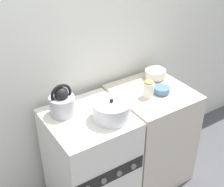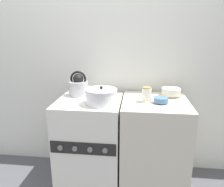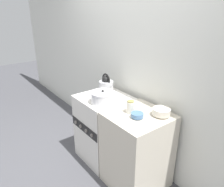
{
  "view_description": "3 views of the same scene",
  "coord_description": "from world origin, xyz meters",
  "px_view_note": "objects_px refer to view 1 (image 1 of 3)",
  "views": [
    {
      "loc": [
        -0.85,
        -1.32,
        2.19
      ],
      "look_at": [
        0.23,
        0.33,
        0.98
      ],
      "focal_mm": 50.0,
      "sensor_mm": 36.0,
      "label": 1
    },
    {
      "loc": [
        0.43,
        -1.6,
        1.49
      ],
      "look_at": [
        0.22,
        0.27,
        0.96
      ],
      "focal_mm": 35.0,
      "sensor_mm": 36.0,
      "label": 2
    },
    {
      "loc": [
        2.03,
        -1.12,
        1.94
      ],
      "look_at": [
        0.19,
        0.28,
        0.99
      ],
      "focal_mm": 35.0,
      "sensor_mm": 36.0,
      "label": 3
    }
  ],
  "objects_px": {
    "stove": "(90,162)",
    "cooking_pot": "(111,110)",
    "storage_jar": "(148,89)",
    "small_ceramic_bowl": "(162,90)",
    "enamel_bowl": "(155,73)",
    "kettle": "(62,103)"
  },
  "relations": [
    {
      "from": "stove",
      "to": "enamel_bowl",
      "type": "height_order",
      "value": "enamel_bowl"
    },
    {
      "from": "stove",
      "to": "kettle",
      "type": "bearing_deg",
      "value": 134.74
    },
    {
      "from": "stove",
      "to": "small_ceramic_bowl",
      "type": "distance_m",
      "value": 0.81
    },
    {
      "from": "storage_jar",
      "to": "small_ceramic_bowl",
      "type": "bearing_deg",
      "value": -8.68
    },
    {
      "from": "cooking_pot",
      "to": "small_ceramic_bowl",
      "type": "xyz_separation_m",
      "value": [
        0.51,
        0.06,
        -0.03
      ]
    },
    {
      "from": "cooking_pot",
      "to": "small_ceramic_bowl",
      "type": "relative_size",
      "value": 2.2
    },
    {
      "from": "small_ceramic_bowl",
      "to": "stove",
      "type": "bearing_deg",
      "value": 175.65
    },
    {
      "from": "cooking_pot",
      "to": "kettle",
      "type": "bearing_deg",
      "value": 137.85
    },
    {
      "from": "enamel_bowl",
      "to": "small_ceramic_bowl",
      "type": "xyz_separation_m",
      "value": [
        -0.12,
        -0.22,
        -0.02
      ]
    },
    {
      "from": "cooking_pot",
      "to": "small_ceramic_bowl",
      "type": "height_order",
      "value": "cooking_pot"
    },
    {
      "from": "enamel_bowl",
      "to": "small_ceramic_bowl",
      "type": "relative_size",
      "value": 1.44
    },
    {
      "from": "small_ceramic_bowl",
      "to": "storage_jar",
      "type": "xyz_separation_m",
      "value": [
        -0.12,
        0.02,
        0.04
      ]
    },
    {
      "from": "kettle",
      "to": "small_ceramic_bowl",
      "type": "height_order",
      "value": "kettle"
    },
    {
      "from": "stove",
      "to": "cooking_pot",
      "type": "xyz_separation_m",
      "value": [
        0.13,
        -0.11,
        0.51
      ]
    },
    {
      "from": "stove",
      "to": "enamel_bowl",
      "type": "relative_size",
      "value": 4.89
    },
    {
      "from": "small_ceramic_bowl",
      "to": "kettle",
      "type": "bearing_deg",
      "value": 166.9
    },
    {
      "from": "cooking_pot",
      "to": "enamel_bowl",
      "type": "bearing_deg",
      "value": 23.91
    },
    {
      "from": "stove",
      "to": "small_ceramic_bowl",
      "type": "relative_size",
      "value": 7.03
    },
    {
      "from": "small_ceramic_bowl",
      "to": "storage_jar",
      "type": "relative_size",
      "value": 0.92
    },
    {
      "from": "enamel_bowl",
      "to": "small_ceramic_bowl",
      "type": "bearing_deg",
      "value": -117.48
    },
    {
      "from": "storage_jar",
      "to": "stove",
      "type": "bearing_deg",
      "value": 176.69
    },
    {
      "from": "stove",
      "to": "cooking_pot",
      "type": "bearing_deg",
      "value": -38.74
    }
  ]
}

